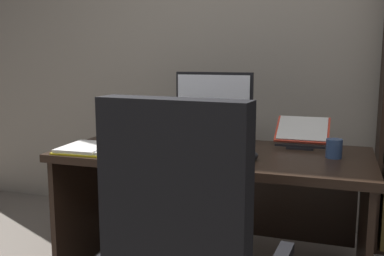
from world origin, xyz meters
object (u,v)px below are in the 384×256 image
Objects in this scene: keyboard at (192,153)px; computer_mouse at (251,156)px; pen at (167,145)px; notepad at (164,146)px; laptop at (148,129)px; open_binder at (107,149)px; reading_stand_with_book at (302,132)px; desk at (216,182)px; coffee_mug at (334,148)px; monitor at (214,107)px.

computer_mouse reaches higher than keyboard.
notepad is at bearing 180.00° from pen.
laptop is 0.45m from open_binder.
laptop is 0.57m from keyboard.
laptop is at bearing -176.58° from reading_stand_with_book.
computer_mouse is at bearing -42.78° from desk.
keyboard is at bearing -138.09° from reading_stand_with_book.
laptop is (-0.48, 0.18, 0.24)m from desk.
monitor is at bearing 162.44° from coffee_mug.
computer_mouse is (0.23, -0.22, 0.21)m from desk.
pen is 1.50× the size of coffee_mug.
computer_mouse is at bearing -155.04° from coffee_mug.
reading_stand_with_book is (0.20, 0.45, 0.05)m from computer_mouse.
pen is (-0.49, 0.14, -0.01)m from computer_mouse.
monitor is at bearing 40.96° from open_binder.
reading_stand_with_book reaches higher than open_binder.
notepad is 1.50× the size of pen.
desk is 17.21× the size of coffee_mug.
computer_mouse is at bearing 0.95° from open_binder.
desk is 0.31m from keyboard.
reading_stand_with_book is (0.50, 0.06, -0.13)m from monitor.
keyboard is at bearing -33.71° from notepad.
computer_mouse is at bearing -16.09° from pen.
monitor reaches higher than coffee_mug.
notepad is (-0.21, -0.24, -0.20)m from monitor.
laptop reaches higher than open_binder.
laptop reaches higher than keyboard.
coffee_mug reaches higher than keyboard.
monitor is 1.45× the size of laptop.
open_binder is 0.31m from notepad.
laptop reaches higher than coffee_mug.
keyboard is (0.42, -0.39, -0.04)m from laptop.
computer_mouse is (0.30, 0.00, 0.01)m from keyboard.
pen is at bearing 0.00° from notepad.
desk is at bearing 24.25° from open_binder.
coffee_mug is at bearing -17.56° from monitor.
monitor reaches higher than open_binder.
notepad is at bearing 146.29° from keyboard.
desk is 3.22× the size of open_binder.
laptop is 0.82m from computer_mouse.
open_binder is at bearing -95.12° from laptop.
open_binder is 1.15m from coffee_mug.
monitor is 1.56× the size of reading_stand_with_book.
desk is 11.48× the size of pen.
open_binder is at bearing -136.20° from monitor.
reading_stand_with_book is at bearing 6.91° from monitor.
desk is 0.62m from open_binder.
notepad is 0.02m from pen.
keyboard is (-0.07, -0.22, 0.20)m from desk.
pen is (0.02, 0.00, 0.01)m from notepad.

